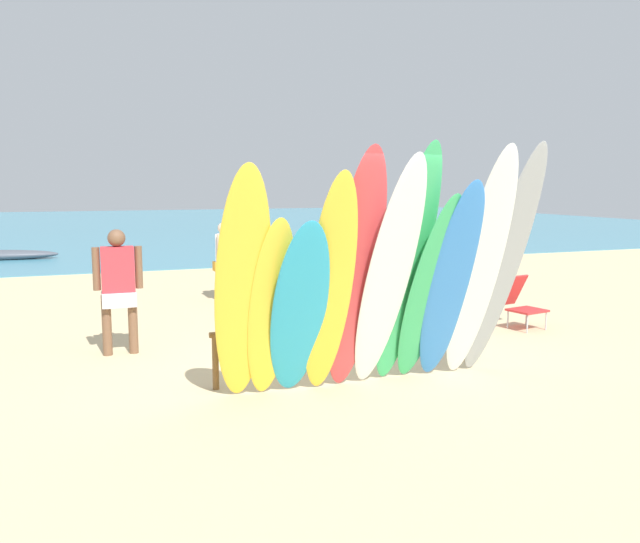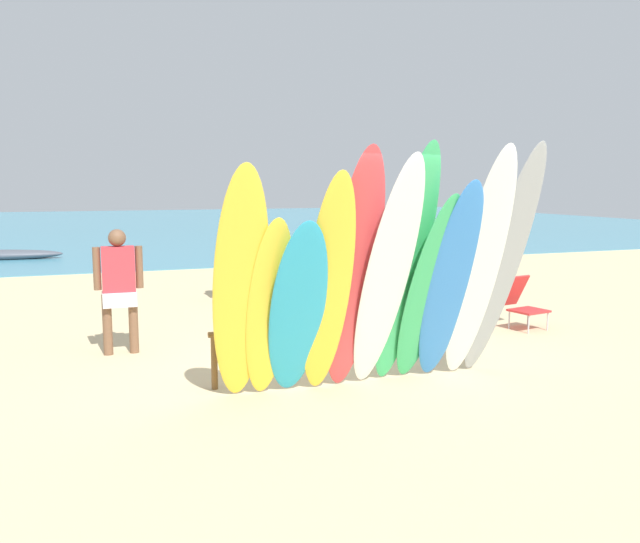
{
  "view_description": "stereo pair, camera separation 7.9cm",
  "coord_description": "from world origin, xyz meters",
  "px_view_note": "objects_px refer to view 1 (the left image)",
  "views": [
    {
      "loc": [
        -2.99,
        -6.85,
        2.21
      ],
      "look_at": [
        0.0,
        1.04,
        1.09
      ],
      "focal_mm": 36.85,
      "sensor_mm": 36.0,
      "label": 1
    },
    {
      "loc": [
        -2.92,
        -6.88,
        2.21
      ],
      "look_at": [
        0.0,
        1.04,
        1.09
      ],
      "focal_mm": 36.85,
      "sensor_mm": 36.0,
      "label": 2
    }
  ],
  "objects_px": {
    "surfboard_yellow_1": "(271,310)",
    "surfboard_white_5": "(389,276)",
    "beachgoer_photographing": "(118,283)",
    "surfboard_grey_10": "(503,265)",
    "beach_chair_red": "(518,300)",
    "surfboard_rack": "(352,332)",
    "surfboard_blue_8": "(451,284)",
    "surfboard_white_9": "(480,268)",
    "surfboard_yellow_3": "(330,287)",
    "beachgoer_strolling": "(224,256)",
    "surfboard_green_6": "(407,268)",
    "surfboard_teal_2": "(299,311)",
    "surfboard_red_4": "(356,274)",
    "beachgoer_by_water": "(443,272)",
    "surfboard_yellow_0": "(243,288)",
    "surfboard_green_7": "(429,291)"
  },
  "relations": [
    {
      "from": "surfboard_grey_10",
      "to": "beach_chair_red",
      "type": "height_order",
      "value": "surfboard_grey_10"
    },
    {
      "from": "beachgoer_photographing",
      "to": "surfboard_yellow_3",
      "type": "bearing_deg",
      "value": -54.09
    },
    {
      "from": "surfboard_yellow_1",
      "to": "surfboard_green_7",
      "type": "distance_m",
      "value": 1.76
    },
    {
      "from": "surfboard_rack",
      "to": "surfboard_yellow_3",
      "type": "bearing_deg",
      "value": -126.74
    },
    {
      "from": "surfboard_yellow_1",
      "to": "beach_chair_red",
      "type": "relative_size",
      "value": 2.5
    },
    {
      "from": "surfboard_green_7",
      "to": "beachgoer_by_water",
      "type": "xyz_separation_m",
      "value": [
        1.73,
        2.54,
        -0.2
      ]
    },
    {
      "from": "surfboard_red_4",
      "to": "surfboard_white_5",
      "type": "height_order",
      "value": "surfboard_red_4"
    },
    {
      "from": "surfboard_white_9",
      "to": "beachgoer_strolling",
      "type": "bearing_deg",
      "value": 108.31
    },
    {
      "from": "beachgoer_strolling",
      "to": "surfboard_red_4",
      "type": "bearing_deg",
      "value": -149.71
    },
    {
      "from": "surfboard_white_5",
      "to": "surfboard_teal_2",
      "type": "bearing_deg",
      "value": 168.89
    },
    {
      "from": "surfboard_yellow_3",
      "to": "surfboard_grey_10",
      "type": "bearing_deg",
      "value": 1.85
    },
    {
      "from": "surfboard_blue_8",
      "to": "beachgoer_strolling",
      "type": "bearing_deg",
      "value": 103.48
    },
    {
      "from": "surfboard_yellow_3",
      "to": "surfboard_grey_10",
      "type": "distance_m",
      "value": 2.04
    },
    {
      "from": "surfboard_teal_2",
      "to": "surfboard_grey_10",
      "type": "xyz_separation_m",
      "value": [
        2.33,
        -0.14,
        0.38
      ]
    },
    {
      "from": "surfboard_yellow_1",
      "to": "surfboard_red_4",
      "type": "distance_m",
      "value": 0.95
    },
    {
      "from": "beachgoer_photographing",
      "to": "surfboard_green_6",
      "type": "bearing_deg",
      "value": -42.19
    },
    {
      "from": "surfboard_green_6",
      "to": "surfboard_blue_8",
      "type": "xyz_separation_m",
      "value": [
        0.5,
        -0.07,
        -0.19
      ]
    },
    {
      "from": "surfboard_white_5",
      "to": "surfboard_yellow_1",
      "type": "bearing_deg",
      "value": 166.36
    },
    {
      "from": "surfboard_yellow_0",
      "to": "surfboard_grey_10",
      "type": "relative_size",
      "value": 0.89
    },
    {
      "from": "surfboard_white_5",
      "to": "surfboard_white_9",
      "type": "relative_size",
      "value": 0.96
    },
    {
      "from": "surfboard_rack",
      "to": "beachgoer_strolling",
      "type": "distance_m",
      "value": 5.4
    },
    {
      "from": "surfboard_teal_2",
      "to": "surfboard_yellow_3",
      "type": "bearing_deg",
      "value": -11.53
    },
    {
      "from": "surfboard_teal_2",
      "to": "beach_chair_red",
      "type": "bearing_deg",
      "value": 28.92
    },
    {
      "from": "surfboard_white_9",
      "to": "beachgoer_strolling",
      "type": "relative_size",
      "value": 1.9
    },
    {
      "from": "surfboard_rack",
      "to": "surfboard_blue_8",
      "type": "relative_size",
      "value": 1.36
    },
    {
      "from": "surfboard_rack",
      "to": "beachgoer_strolling",
      "type": "height_order",
      "value": "beachgoer_strolling"
    },
    {
      "from": "surfboard_rack",
      "to": "surfboard_green_7",
      "type": "distance_m",
      "value": 1.09
    },
    {
      "from": "surfboard_rack",
      "to": "surfboard_red_4",
      "type": "relative_size",
      "value": 1.22
    },
    {
      "from": "surfboard_rack",
      "to": "beachgoer_strolling",
      "type": "bearing_deg",
      "value": 93.29
    },
    {
      "from": "surfboard_white_9",
      "to": "beach_chair_red",
      "type": "xyz_separation_m",
      "value": [
        2.31,
        2.31,
        -0.89
      ]
    },
    {
      "from": "surfboard_white_9",
      "to": "surfboard_yellow_3",
      "type": "bearing_deg",
      "value": -177.6
    },
    {
      "from": "surfboard_green_6",
      "to": "beachgoer_photographing",
      "type": "height_order",
      "value": "surfboard_green_6"
    },
    {
      "from": "surfboard_yellow_3",
      "to": "surfboard_white_5",
      "type": "height_order",
      "value": "surfboard_white_5"
    },
    {
      "from": "surfboard_blue_8",
      "to": "surfboard_grey_10",
      "type": "relative_size",
      "value": 0.85
    },
    {
      "from": "surfboard_teal_2",
      "to": "beach_chair_red",
      "type": "relative_size",
      "value": 2.55
    },
    {
      "from": "surfboard_white_5",
      "to": "beachgoer_photographing",
      "type": "relative_size",
      "value": 1.66
    },
    {
      "from": "surfboard_red_4",
      "to": "beachgoer_strolling",
      "type": "height_order",
      "value": "surfboard_red_4"
    },
    {
      "from": "surfboard_teal_2",
      "to": "surfboard_grey_10",
      "type": "distance_m",
      "value": 2.37
    },
    {
      "from": "surfboard_green_6",
      "to": "surfboard_green_7",
      "type": "xyz_separation_m",
      "value": [
        0.27,
        -0.0,
        -0.26
      ]
    },
    {
      "from": "surfboard_yellow_3",
      "to": "beachgoer_strolling",
      "type": "relative_size",
      "value": 1.68
    },
    {
      "from": "surfboard_yellow_1",
      "to": "surfboard_white_9",
      "type": "height_order",
      "value": "surfboard_white_9"
    },
    {
      "from": "surfboard_green_7",
      "to": "surfboard_red_4",
      "type": "bearing_deg",
      "value": 176.91
    },
    {
      "from": "surfboard_yellow_1",
      "to": "surfboard_white_5",
      "type": "height_order",
      "value": "surfboard_white_5"
    },
    {
      "from": "surfboard_rack",
      "to": "surfboard_green_7",
      "type": "bearing_deg",
      "value": -50.08
    },
    {
      "from": "surfboard_white_5",
      "to": "beach_chair_red",
      "type": "height_order",
      "value": "surfboard_white_5"
    },
    {
      "from": "surfboard_green_6",
      "to": "beachgoer_strolling",
      "type": "xyz_separation_m",
      "value": [
        -0.64,
        6.1,
        -0.47
      ]
    },
    {
      "from": "surfboard_rack",
      "to": "beachgoer_photographing",
      "type": "height_order",
      "value": "beachgoer_photographing"
    },
    {
      "from": "surfboard_blue_8",
      "to": "beachgoer_by_water",
      "type": "distance_m",
      "value": 3.02
    },
    {
      "from": "surfboard_green_6",
      "to": "beach_chair_red",
      "type": "relative_size",
      "value": 3.48
    },
    {
      "from": "surfboard_white_5",
      "to": "beachgoer_by_water",
      "type": "distance_m",
      "value": 3.51
    }
  ]
}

